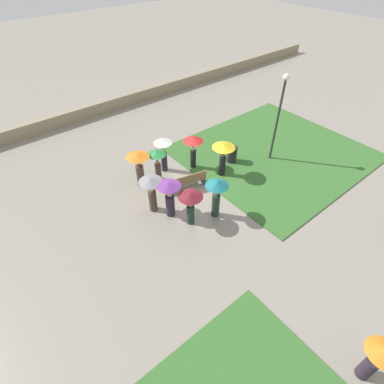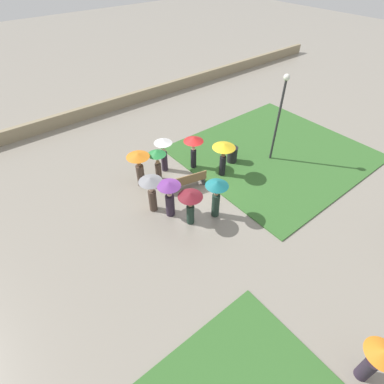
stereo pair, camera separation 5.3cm
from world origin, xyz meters
The scene contains 16 objects.
ground_plane centered at (0.00, 0.00, 0.00)m, with size 90.00×90.00×0.00m, color gray.
lawn_patch_near centered at (-5.63, 0.68, 0.03)m, with size 9.78×8.98×0.06m.
parapet_wall centered at (0.00, -10.18, 0.42)m, with size 45.00×0.35×0.83m.
park_bench centered at (0.25, 0.01, 0.48)m, with size 2.04×0.89×0.90m.
lamp_post centered at (-5.02, 0.89, 3.03)m, with size 0.32×0.32×4.77m.
trash_bin centered at (-3.09, -0.25, 0.47)m, with size 0.59×0.59×0.94m.
crowd_person_yellow centered at (-1.86, 0.28, 1.39)m, with size 1.16×1.16×1.90m.
crowd_person_white centered at (0.23, -1.97, 1.32)m, with size 0.94×0.94×1.91m.
crowd_person_grey centered at (2.38, 0.21, 1.27)m, with size 1.05×1.05×1.86m.
crowd_person_green centered at (0.93, -1.50, 1.29)m, with size 0.91×0.91×1.80m.
crowd_person_orange centered at (1.86, -1.69, 1.28)m, with size 1.12×1.12×1.89m.
crowd_person_teal centered at (0.39, 2.25, 1.36)m, with size 1.00×1.00×1.96m.
crowd_person_maroon centered at (1.55, 1.91, 1.22)m, with size 1.05×1.05×1.71m.
crowd_person_red centered at (-1.09, -1.17, 1.45)m, with size 1.03×1.03×1.92m.
crowd_person_purple centered at (1.94, 0.95, 1.19)m, with size 1.03×1.03×1.86m.
lone_walker_far_path centered at (1.43, 9.77, 1.12)m, with size 0.92×0.92×1.74m.
Camera 2 is at (7.17, 9.08, 9.79)m, focal length 28.00 mm.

